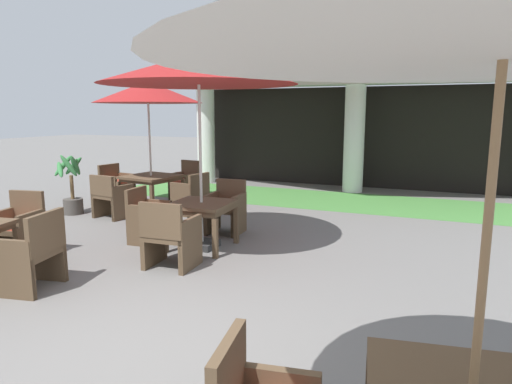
% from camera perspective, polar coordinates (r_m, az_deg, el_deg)
% --- Properties ---
extents(ground_plane, '(60.00, 60.00, 0.00)m').
position_cam_1_polar(ground_plane, '(4.12, -13.42, -19.66)').
color(ground_plane, slate).
extents(background_pavilion, '(9.77, 2.94, 4.01)m').
position_cam_1_polar(background_pavilion, '(11.98, 12.63, 14.96)').
color(background_pavilion, white).
rests_on(background_pavilion, ground).
extents(lawn_strip, '(11.57, 2.34, 0.01)m').
position_cam_1_polar(lawn_strip, '(10.66, 10.56, -1.11)').
color(lawn_strip, '#47843D').
rests_on(lawn_strip, ground).
extents(patio_chair_near_foreground_east, '(0.63, 0.72, 0.92)m').
position_cam_1_polar(patio_chair_near_foreground_east, '(5.82, -26.25, -6.94)').
color(patio_chair_near_foreground_east, brown).
rests_on(patio_chair_near_foreground_east, ground).
extents(patio_chair_near_foreground_north, '(0.64, 0.64, 0.92)m').
position_cam_1_polar(patio_chair_near_foreground_north, '(7.17, -27.67, -4.07)').
color(patio_chair_near_foreground_north, brown).
rests_on(patio_chair_near_foreground_north, ground).
extents(patio_table_mid_left, '(1.17, 1.17, 0.70)m').
position_cam_1_polar(patio_table_mid_left, '(9.88, -13.03, 1.53)').
color(patio_table_mid_left, brown).
rests_on(patio_table_mid_left, ground).
extents(patio_umbrella_mid_left, '(2.24, 2.24, 2.71)m').
position_cam_1_polar(patio_umbrella_mid_left, '(9.79, -13.45, 12.02)').
color(patio_umbrella_mid_left, '#2D2D2D').
rests_on(patio_umbrella_mid_left, ground).
extents(patio_chair_mid_left_south, '(0.70, 0.61, 0.85)m').
position_cam_1_polar(patio_chair_mid_left_south, '(9.18, -17.77, -0.56)').
color(patio_chair_mid_left_south, brown).
rests_on(patio_chair_mid_left_south, ground).
extents(patio_chair_mid_left_east, '(0.61, 0.69, 0.83)m').
position_cam_1_polar(patio_chair_mid_left_east, '(9.19, -8.11, -0.28)').
color(patio_chair_mid_left_east, brown).
rests_on(patio_chair_mid_left_east, ground).
extents(patio_chair_mid_left_west, '(0.64, 0.67, 0.87)m').
position_cam_1_polar(patio_chair_mid_left_west, '(10.70, -17.17, 0.88)').
color(patio_chair_mid_left_west, brown).
rests_on(patio_chair_mid_left_west, ground).
extents(patio_chair_mid_left_north, '(0.62, 0.61, 0.91)m').
position_cam_1_polar(patio_chair_mid_left_north, '(10.71, -8.87, 1.19)').
color(patio_chair_mid_left_north, brown).
rests_on(patio_chair_mid_left_north, ground).
extents(patio_umbrella_mid_right, '(2.89, 2.89, 2.63)m').
position_cam_1_polar(patio_umbrella_mid_right, '(2.15, 28.96, 18.47)').
color(patio_umbrella_mid_right, '#2D2D2D').
rests_on(patio_umbrella_mid_right, ground).
extents(patio_table_far_back, '(0.92, 0.92, 0.70)m').
position_cam_1_polar(patio_table_far_back, '(6.82, -6.86, -2.13)').
color(patio_table_far_back, brown).
rests_on(patio_table_far_back, ground).
extents(patio_umbrella_far_back, '(2.83, 2.83, 2.91)m').
position_cam_1_polar(patio_umbrella_far_back, '(6.70, -7.23, 14.99)').
color(patio_umbrella_far_back, '#2D2D2D').
rests_on(patio_umbrella_far_back, ground).
extents(patio_chair_far_back_south, '(0.65, 0.61, 0.91)m').
position_cam_1_polar(patio_chair_far_back_south, '(6.05, -10.75, -5.50)').
color(patio_chair_far_back_south, brown).
rests_on(patio_chair_far_back_south, ground).
extents(patio_chair_far_back_west, '(0.55, 0.57, 0.86)m').
position_cam_1_polar(patio_chair_far_back_west, '(7.31, -13.45, -3.08)').
color(patio_chair_far_back_west, brown).
rests_on(patio_chair_far_back_west, ground).
extents(patio_chair_far_back_north, '(0.59, 0.62, 0.89)m').
position_cam_1_polar(patio_chair_far_back_north, '(7.69, -3.77, -2.11)').
color(patio_chair_far_back_north, brown).
rests_on(patio_chair_far_back_north, ground).
extents(potted_palm_left_edge, '(0.58, 0.61, 1.23)m').
position_cam_1_polar(potted_palm_left_edge, '(9.81, -22.16, 0.14)').
color(potted_palm_left_edge, '#47423D').
rests_on(potted_palm_left_edge, ground).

